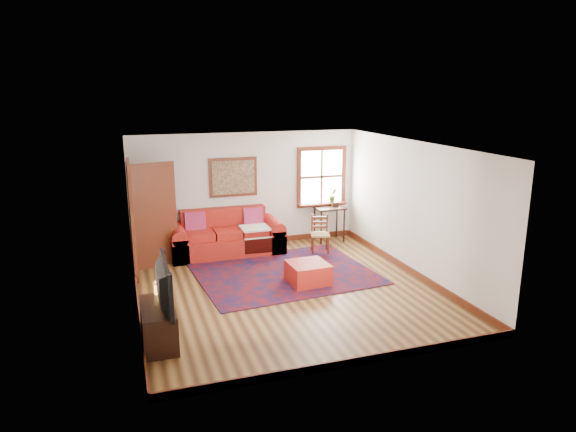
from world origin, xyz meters
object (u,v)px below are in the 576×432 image
object	(u,v)px
red_ottoman	(308,273)
media_cabinet	(159,325)
red_leather_sofa	(227,239)
ladder_back_chair	(320,233)
side_table	(329,212)

from	to	relation	value
red_ottoman	media_cabinet	distance (m)	3.08
red_leather_sofa	ladder_back_chair	size ratio (longest dim) A/B	2.88
red_leather_sofa	ladder_back_chair	xyz separation A→B (m)	(1.90, -0.58, 0.13)
side_table	media_cabinet	distance (m)	5.62
side_table	ladder_back_chair	xyz separation A→B (m)	(-0.53, -0.75, -0.23)
red_leather_sofa	media_cabinet	size ratio (longest dim) A/B	2.37
red_leather_sofa	media_cabinet	world-z (taller)	red_leather_sofa
ladder_back_chair	media_cabinet	bearing A→B (deg)	-139.63
media_cabinet	ladder_back_chair	bearing A→B (deg)	40.37
red_ottoman	ladder_back_chair	bearing A→B (deg)	59.04
red_ottoman	ladder_back_chair	world-z (taller)	ladder_back_chair
ladder_back_chair	media_cabinet	xyz separation A→B (m)	(-3.59, -3.05, -0.16)
media_cabinet	red_leather_sofa	bearing A→B (deg)	65.01
red_ottoman	media_cabinet	size ratio (longest dim) A/B	0.68
ladder_back_chair	media_cabinet	distance (m)	4.71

